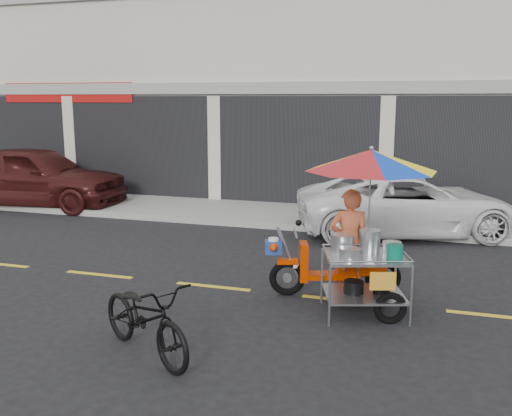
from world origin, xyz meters
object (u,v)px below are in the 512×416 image
(near_bicycle, at_px, (145,317))
(food_vendor_rig, at_px, (360,206))
(maroon_sedan, at_px, (34,176))
(white_pickup, at_px, (409,204))

(near_bicycle, distance_m, food_vendor_rig, 3.22)
(near_bicycle, bearing_deg, food_vendor_rig, -10.16)
(maroon_sedan, height_order, white_pickup, maroon_sedan)
(maroon_sedan, xyz_separation_m, near_bicycle, (7.08, -7.14, -0.37))
(white_pickup, height_order, food_vendor_rig, food_vendor_rig)
(white_pickup, height_order, near_bicycle, white_pickup)
(maroon_sedan, relative_size, food_vendor_rig, 1.85)
(white_pickup, bearing_deg, near_bicycle, 140.54)
(food_vendor_rig, bearing_deg, maroon_sedan, 134.54)
(white_pickup, distance_m, near_bicycle, 7.31)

